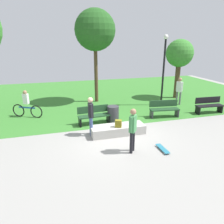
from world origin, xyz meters
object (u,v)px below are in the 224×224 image
object	(u,v)px
skater_watching	(91,113)
skateboard_by_ledge	(163,149)
park_bench_far_left	(94,115)
park_bench_near_path	(209,105)
park_bench_center_lawn	(164,108)
pedestrian_with_backpack	(179,89)
cyclist_on_bicycle	(27,106)
tree_young_birch	(180,54)
lamp_post	(164,64)
concrete_ledge	(118,130)
skater_performing_trick	(133,127)
tree_tall_oak	(95,31)
backpack_on_ledge	(118,124)
trash_bin	(113,114)

from	to	relation	value
skater_watching	skateboard_by_ledge	xyz separation A→B (m)	(2.37, -2.15, -0.95)
skater_watching	park_bench_far_left	size ratio (longest dim) A/B	1.06
skater_watching	skateboard_by_ledge	size ratio (longest dim) A/B	2.15
park_bench_near_path	park_bench_center_lawn	world-z (taller)	same
pedestrian_with_backpack	cyclist_on_bicycle	size ratio (longest dim) A/B	1.09
tree_young_birch	lamp_post	distance (m)	2.44
concrete_ledge	skater_performing_trick	xyz separation A→B (m)	(0.03, -1.70, 0.80)
tree_tall_oak	concrete_ledge	bearing A→B (deg)	-92.15
skateboard_by_ledge	park_bench_far_left	xyz separation A→B (m)	(-2.00, 3.43, 0.42)
concrete_ledge	cyclist_on_bicycle	distance (m)	5.44
skater_performing_trick	skateboard_by_ledge	distance (m)	1.52
tree_tall_oak	pedestrian_with_backpack	world-z (taller)	tree_tall_oak
concrete_ledge	pedestrian_with_backpack	distance (m)	6.28
backpack_on_ledge	tree_young_birch	xyz separation A→B (m)	(6.07, 5.17, 2.54)
concrete_ledge	park_bench_near_path	world-z (taller)	park_bench_near_path
lamp_post	cyclist_on_bicycle	distance (m)	8.45
tree_tall_oak	pedestrian_with_backpack	xyz separation A→B (m)	(5.01, -2.21, -3.53)
concrete_ledge	trash_bin	distance (m)	1.55
concrete_ledge	skater_performing_trick	distance (m)	1.88
backpack_on_ledge	lamp_post	distance (m)	5.96
backpack_on_ledge	skater_performing_trick	world-z (taller)	skater_performing_trick
park_bench_center_lawn	lamp_post	xyz separation A→B (m)	(0.97, 2.12, 2.16)
concrete_ledge	park_bench_far_left	world-z (taller)	park_bench_far_left
tree_young_birch	trash_bin	world-z (taller)	tree_young_birch
concrete_ledge	pedestrian_with_backpack	world-z (taller)	pedestrian_with_backpack
backpack_on_ledge	pedestrian_with_backpack	size ratio (longest dim) A/B	0.18
concrete_ledge	backpack_on_ledge	xyz separation A→B (m)	(-0.03, -0.15, 0.36)
concrete_ledge	tree_tall_oak	distance (m)	7.13
backpack_on_ledge	park_bench_center_lawn	distance (m)	3.55
skateboard_by_ledge	pedestrian_with_backpack	size ratio (longest dim) A/B	0.45
pedestrian_with_backpack	trash_bin	bearing A→B (deg)	-159.49
concrete_ledge	tree_tall_oak	bearing A→B (deg)	87.85
skateboard_by_ledge	trash_bin	world-z (taller)	trash_bin
skater_performing_trick	tree_tall_oak	xyz separation A→B (m)	(0.18, 7.30, 3.60)
pedestrian_with_backpack	cyclist_on_bicycle	bearing A→B (deg)	179.07
park_bench_far_left	tree_tall_oak	size ratio (longest dim) A/B	0.28
park_bench_near_path	park_bench_center_lawn	bearing A→B (deg)	178.08
park_bench_near_path	concrete_ledge	bearing A→B (deg)	-166.81
skater_performing_trick	park_bench_center_lawn	bearing A→B (deg)	45.92
tree_young_birch	skateboard_by_ledge	bearing A→B (deg)	-124.86
park_bench_near_path	park_bench_far_left	size ratio (longest dim) A/B	0.99
park_bench_center_lawn	tree_tall_oak	world-z (taller)	tree_tall_oak
pedestrian_with_backpack	skateboard_by_ledge	bearing A→B (deg)	-127.09
skateboard_by_ledge	tree_young_birch	size ratio (longest dim) A/B	0.19
tree_tall_oak	trash_bin	size ratio (longest dim) A/B	7.03
park_bench_near_path	lamp_post	distance (m)	3.60
park_bench_center_lawn	lamp_post	bearing A→B (deg)	65.36
skater_performing_trick	lamp_post	world-z (taller)	lamp_post
concrete_ledge	park_bench_far_left	size ratio (longest dim) A/B	1.49
skateboard_by_ledge	pedestrian_with_backpack	distance (m)	6.73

